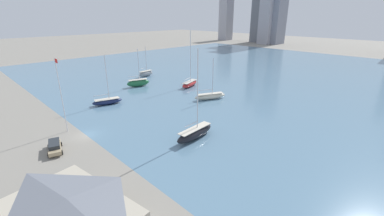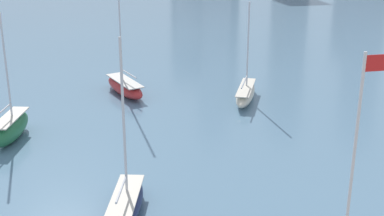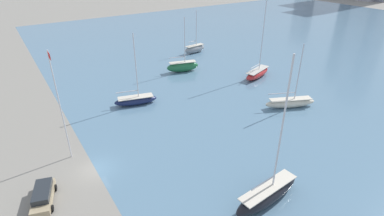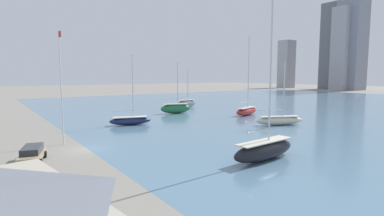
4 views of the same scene
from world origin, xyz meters
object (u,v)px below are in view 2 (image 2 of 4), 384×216
Objects in this scene: sailboat_green at (11,128)px; sailboat_cream at (246,93)px; flag_pole at (351,192)px; sailboat_red at (125,86)px; sailboat_navy at (126,202)px.

sailboat_cream is at bearing 30.03° from sailboat_green.
flag_pole is 39.70m from sailboat_red.
flag_pole is 0.83× the size of sailboat_red.
sailboat_cream is 0.89× the size of sailboat_navy.
flag_pole is 1.15× the size of sailboat_navy.
sailboat_navy is at bearing 125.67° from flag_pole.
sailboat_red is at bearing 99.97° from sailboat_navy.
flag_pole is at bearing -98.00° from sailboat_red.
sailboat_green reaches higher than sailboat_cream.
sailboat_green is 17.22m from sailboat_navy.
sailboat_red reaches higher than sailboat_cream.
sailboat_green is at bearing -141.39° from sailboat_cream.
flag_pole is at bearing -39.52° from sailboat_navy.
sailboat_red is 1.56× the size of sailboat_cream.
sailboat_red reaches higher than flag_pole.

